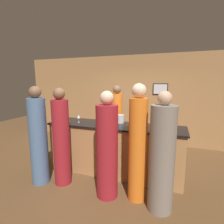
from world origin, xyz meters
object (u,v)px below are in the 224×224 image
object	(u,v)px
wine_bottle_0	(97,116)
wine_bottle_1	(166,123)
ice_bucket	(120,119)
guest_2	(61,140)
wine_bottle_2	(113,119)
guest_1	(107,149)
guest_0	(138,146)
bartender	(117,123)
guest_3	(162,158)
guest_4	(38,139)

from	to	relation	value
wine_bottle_0	wine_bottle_1	world-z (taller)	wine_bottle_0
ice_bucket	wine_bottle_0	bearing A→B (deg)	175.78
ice_bucket	guest_2	bearing A→B (deg)	-133.71
guest_2	wine_bottle_2	xyz separation A→B (m)	(0.81, 0.67, 0.32)
guest_1	ice_bucket	world-z (taller)	guest_1
guest_0	guest_1	size ratio (longest dim) A/B	1.06
bartender	guest_1	bearing A→B (deg)	102.63
guest_0	ice_bucket	bearing A→B (deg)	122.24
ice_bucket	bartender	bearing A→B (deg)	114.23
bartender	wine_bottle_2	xyz separation A→B (m)	(0.22, -0.92, 0.30)
guest_3	wine_bottle_1	size ratio (longest dim) A/B	6.36
guest_1	guest_4	xyz separation A→B (m)	(-1.39, -0.04, 0.04)
wine_bottle_0	guest_3	bearing A→B (deg)	-35.16
bartender	guest_2	xyz separation A→B (m)	(-0.59, -1.59, -0.02)
wine_bottle_0	wine_bottle_2	xyz separation A→B (m)	(0.49, -0.30, 0.01)
guest_3	wine_bottle_0	world-z (taller)	guest_3
wine_bottle_2	guest_4	bearing A→B (deg)	-147.40
guest_0	guest_3	distance (m)	0.42
guest_2	guest_4	distance (m)	0.45
wine_bottle_1	guest_2	bearing A→B (deg)	-157.74
wine_bottle_0	guest_1	bearing A→B (deg)	-58.28
guest_4	wine_bottle_1	xyz separation A→B (m)	(2.28, 0.88, 0.30)
guest_3	wine_bottle_1	xyz separation A→B (m)	(-0.00, 0.87, 0.34)
guest_2	ice_bucket	xyz separation A→B (m)	(0.89, 0.93, 0.29)
guest_2	wine_bottle_2	size ratio (longest dim) A/B	5.85
bartender	wine_bottle_1	size ratio (longest dim) A/B	6.50
guest_3	ice_bucket	bearing A→B (deg)	132.85
bartender	wine_bottle_0	distance (m)	0.74
guest_3	wine_bottle_0	distance (m)	1.91
guest_4	wine_bottle_1	distance (m)	2.46
bartender	wine_bottle_1	distance (m)	1.54
guest_3	wine_bottle_2	distance (m)	1.35
guest_0	ice_bucket	distance (m)	1.10
guest_4	wine_bottle_2	size ratio (longest dim) A/B	5.96
guest_1	wine_bottle_2	size ratio (longest dim) A/B	5.74
guest_1	wine_bottle_1	distance (m)	1.26
wine_bottle_2	guest_3	bearing A→B (deg)	-36.76
bartender	guest_3	size ratio (longest dim) A/B	1.02
guest_0	ice_bucket	xyz separation A→B (m)	(-0.57, 0.91, 0.24)
guest_2	wine_bottle_2	world-z (taller)	guest_2
bartender	guest_4	size ratio (longest dim) A/B	0.99
guest_4	wine_bottle_0	world-z (taller)	guest_4
guest_0	wine_bottle_0	world-z (taller)	guest_0
guest_4	guest_3	bearing A→B (deg)	0.22
guest_3	ice_bucket	world-z (taller)	guest_3
guest_0	wine_bottle_0	distance (m)	1.51
guest_3	wine_bottle_0	xyz separation A→B (m)	(-1.54, 1.08, 0.34)
wine_bottle_0	ice_bucket	bearing A→B (deg)	-4.22
guest_0	guest_3	size ratio (longest dim) A/B	1.06
guest_2	wine_bottle_1	world-z (taller)	guest_2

